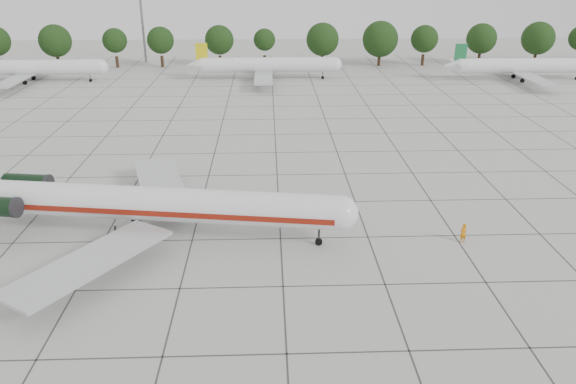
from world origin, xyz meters
name	(u,v)px	position (x,y,z in m)	size (l,w,h in m)	color
ground	(281,239)	(0.00, 0.00, 0.00)	(260.00, 260.00, 0.00)	#B9B9B1
apron_joints	(277,178)	(0.00, 15.00, 0.01)	(170.00, 170.00, 0.02)	#383838
main_airliner	(130,202)	(-13.50, 1.26, 3.28)	(39.40, 30.78, 9.29)	silver
ground_crew	(463,233)	(16.29, -1.25, 0.92)	(0.67, 0.44, 1.85)	orange
bg_airliner_b	(31,68)	(-48.16, 69.38, 2.91)	(28.24, 27.20, 7.40)	silver
bg_airliner_c	(267,65)	(-0.94, 70.36, 2.91)	(28.24, 27.20, 7.40)	silver
bg_airliner_d	(524,66)	(51.10, 67.60, 2.91)	(28.24, 27.20, 7.40)	silver
tree_line	(219,40)	(-11.68, 85.00, 5.98)	(249.86, 8.44, 10.22)	#332114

